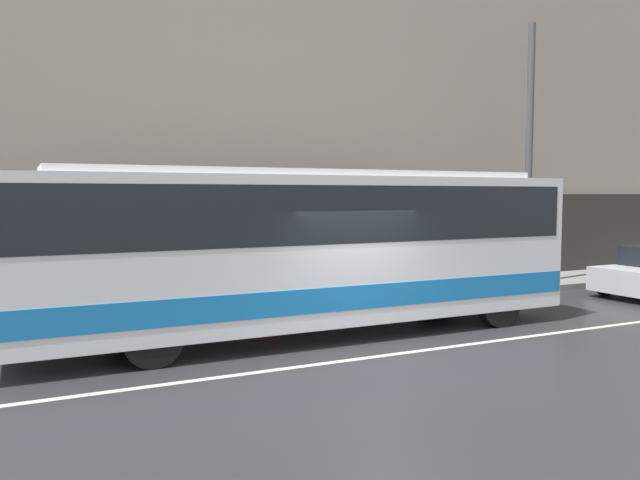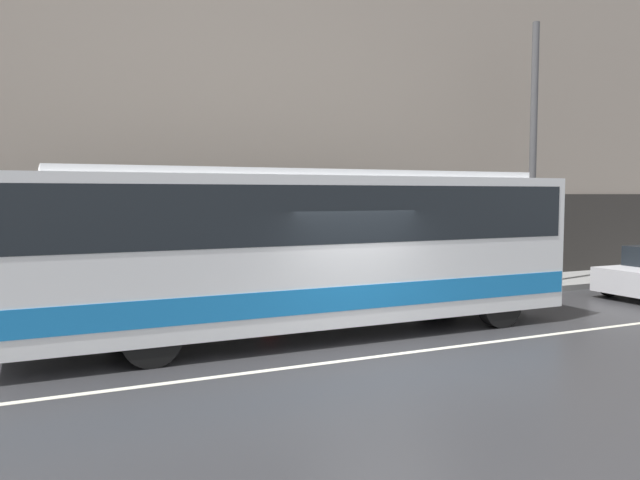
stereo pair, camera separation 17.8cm
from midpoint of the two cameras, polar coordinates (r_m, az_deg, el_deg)
The scene contains 7 objects.
ground_plane at distance 11.02m, azimuth 5.12°, elevation -10.54°, with size 60.00×60.00×0.00m, color #2D2D30.
sidewalk at distance 15.58m, azimuth -4.79°, elevation -5.85°, with size 60.00×2.38×0.17m.
building_facade at distance 16.95m, azimuth -6.61°, elevation 16.01°, with size 60.00×0.35×12.97m.
lane_stripe at distance 11.02m, azimuth 5.12°, elevation -10.52°, with size 54.00×0.14×0.01m.
transit_bus at distance 12.32m, azimuth -1.76°, elevation -0.27°, with size 11.21×2.52×3.26m.
utility_pole_near at distance 19.25m, azimuth 18.31°, elevation 7.38°, with size 0.20×0.20×7.53m.
pedestrian_waiting at distance 15.23m, azimuth -4.93°, elevation -2.92°, with size 0.36×0.36×1.62m.
Camera 1 is at (-5.57, -9.09, 2.81)m, focal length 35.00 mm.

